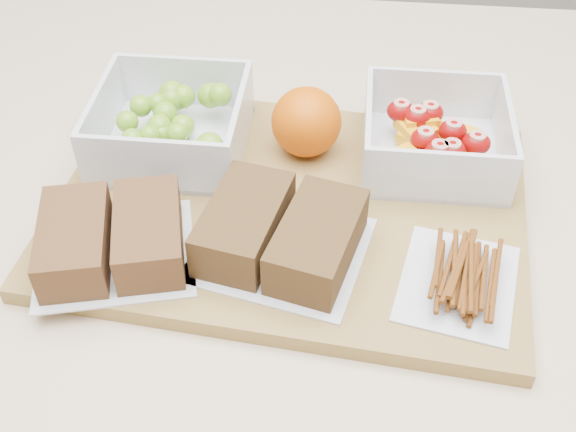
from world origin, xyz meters
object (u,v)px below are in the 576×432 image
object	(u,v)px
cutting_board	(290,208)
orange	(306,122)
fruit_container	(434,139)
sandwich_bag_left	(112,238)
pretzel_bag	(460,274)
grape_container	(174,124)
sandwich_bag_center	(280,233)

from	to	relation	value
cutting_board	orange	size ratio (longest dim) A/B	6.22
fruit_container	orange	world-z (taller)	orange
sandwich_bag_left	orange	bearing A→B (deg)	46.98
sandwich_bag_left	pretzel_bag	xyz separation A→B (m)	(0.28, -0.00, -0.01)
fruit_container	pretzel_bag	size ratio (longest dim) A/B	1.08
pretzel_bag	grape_container	bearing A→B (deg)	149.59
orange	grape_container	bearing A→B (deg)	-177.38
sandwich_bag_center	cutting_board	bearing A→B (deg)	88.05
sandwich_bag_left	sandwich_bag_center	xyz separation A→B (m)	(0.14, 0.02, 0.00)
sandwich_bag_center	orange	bearing A→B (deg)	86.01
orange	sandwich_bag_center	size ratio (longest dim) A/B	0.42
cutting_board	sandwich_bag_center	xyz separation A→B (m)	(-0.00, -0.06, 0.03)
orange	pretzel_bag	xyz separation A→B (m)	(0.14, -0.16, -0.02)
fruit_container	sandwich_bag_center	world-z (taller)	fruit_container
fruit_container	sandwich_bag_left	bearing A→B (deg)	-149.58
cutting_board	sandwich_bag_left	bearing A→B (deg)	-144.54
sandwich_bag_left	fruit_container	bearing A→B (deg)	30.42
orange	sandwich_bag_left	distance (m)	0.22
cutting_board	fruit_container	bearing A→B (deg)	35.98
pretzel_bag	fruit_container	bearing A→B (deg)	95.21
cutting_board	fruit_container	xyz separation A→B (m)	(0.13, 0.08, 0.03)
fruit_container	orange	bearing A→B (deg)	-179.75
grape_container	fruit_container	world-z (taller)	grape_container
fruit_container	sandwich_bag_center	distance (m)	0.19
cutting_board	sandwich_bag_left	size ratio (longest dim) A/B	2.72
pretzel_bag	sandwich_bag_center	bearing A→B (deg)	171.31
cutting_board	pretzel_bag	world-z (taller)	pretzel_bag
sandwich_bag_center	fruit_container	bearing A→B (deg)	46.58
grape_container	sandwich_bag_left	bearing A→B (deg)	-97.21
grape_container	fruit_container	distance (m)	0.25
grape_container	fruit_container	xyz separation A→B (m)	(0.25, 0.01, -0.00)
cutting_board	sandwich_bag_center	bearing A→B (deg)	-86.66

